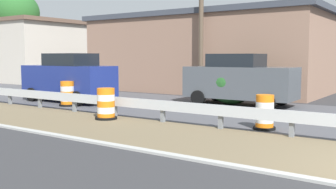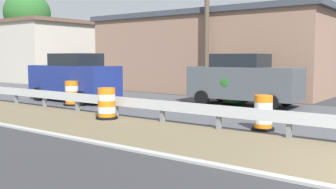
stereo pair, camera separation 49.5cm
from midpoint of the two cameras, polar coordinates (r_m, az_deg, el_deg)
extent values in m
cube|color=silver|center=(10.28, 21.74, -3.53)|extent=(0.08, 45.57, 0.32)
cube|color=slate|center=(10.66, 16.36, -4.13)|extent=(0.12, 0.12, 0.70)
cube|color=slate|center=(11.47, 6.48, -3.27)|extent=(0.12, 0.12, 0.70)
cube|color=slate|center=(12.57, -1.88, -2.47)|extent=(0.12, 0.12, 0.70)
cube|color=slate|center=(13.89, -8.77, -1.76)|extent=(0.12, 0.12, 0.70)
cube|color=slate|center=(15.38, -14.39, -1.16)|extent=(0.12, 0.12, 0.70)
cube|color=slate|center=(16.99, -18.98, -0.67)|extent=(0.12, 0.12, 0.70)
cube|color=slate|center=(18.69, -22.76, -0.26)|extent=(0.12, 0.12, 0.70)
cylinder|color=orange|center=(11.61, 12.69, -4.51)|extent=(0.51, 0.51, 0.20)
cylinder|color=white|center=(11.58, 12.71, -3.53)|extent=(0.51, 0.51, 0.20)
cylinder|color=orange|center=(11.55, 12.73, -2.54)|extent=(0.51, 0.51, 0.20)
cylinder|color=white|center=(11.52, 12.75, -1.54)|extent=(0.51, 0.51, 0.20)
cylinder|color=orange|center=(11.50, 12.78, -0.54)|extent=(0.51, 0.51, 0.20)
cylinder|color=black|center=(11.62, 12.68, -4.81)|extent=(0.64, 0.64, 0.08)
cylinder|color=orange|center=(13.38, -10.06, -3.12)|extent=(0.59, 0.59, 0.21)
cylinder|color=white|center=(13.35, -10.07, -2.23)|extent=(0.59, 0.59, 0.21)
cylinder|color=orange|center=(13.33, -10.09, -1.33)|extent=(0.59, 0.59, 0.21)
cylinder|color=white|center=(13.30, -10.10, -0.43)|extent=(0.59, 0.59, 0.21)
cylinder|color=orange|center=(13.28, -10.12, 0.47)|extent=(0.59, 0.59, 0.21)
cylinder|color=black|center=(13.39, -10.05, -3.39)|extent=(0.74, 0.74, 0.08)
cylinder|color=orange|center=(17.31, -15.23, -1.27)|extent=(0.57, 0.57, 0.21)
cylinder|color=white|center=(17.28, -15.24, -0.57)|extent=(0.57, 0.57, 0.21)
cylinder|color=orange|center=(17.26, -15.26, 0.13)|extent=(0.57, 0.57, 0.21)
cylinder|color=white|center=(17.25, -15.28, 0.83)|extent=(0.57, 0.57, 0.21)
cylinder|color=orange|center=(17.23, -15.30, 1.54)|extent=(0.57, 0.57, 0.21)
cylinder|color=black|center=(17.32, -15.22, -1.48)|extent=(0.72, 0.72, 0.08)
cube|color=navy|center=(18.77, -15.10, 2.01)|extent=(1.80, 4.79, 1.37)
cube|color=black|center=(18.59, -14.80, 4.95)|extent=(1.58, 2.22, 0.56)
cylinder|color=black|center=(19.57, -19.90, 0.00)|extent=(0.23, 0.64, 0.64)
cylinder|color=black|center=(20.57, -15.98, 0.37)|extent=(0.23, 0.64, 0.64)
cylinder|color=black|center=(17.08, -13.92, -0.60)|extent=(0.23, 0.64, 0.64)
cylinder|color=black|center=(18.22, -9.83, -0.14)|extent=(0.23, 0.64, 0.64)
cube|color=#4C5156|center=(17.12, 9.65, 1.76)|extent=(1.96, 4.74, 1.34)
cube|color=black|center=(17.16, 9.12, 4.95)|extent=(1.71, 2.20, 0.56)
cylinder|color=black|center=(17.49, 15.49, -0.50)|extent=(0.24, 0.65, 0.64)
cylinder|color=black|center=(15.76, 13.44, -1.09)|extent=(0.24, 0.65, 0.64)
cylinder|color=black|center=(18.67, 6.38, 0.04)|extent=(0.24, 0.65, 0.64)
cylinder|color=black|center=(17.05, 3.59, -0.46)|extent=(0.24, 0.65, 0.64)
cube|color=#93705B|center=(24.46, 5.42, 5.72)|extent=(7.14, 13.95, 4.36)
cube|color=#3D424C|center=(24.58, 5.47, 11.16)|extent=(7.43, 14.51, 0.30)
cube|color=beige|center=(38.15, -21.49, 5.62)|extent=(7.62, 13.01, 4.80)
cube|color=brown|center=(38.25, -21.62, 9.44)|extent=(7.92, 13.53, 0.30)
cylinder|color=brown|center=(20.21, 4.15, 11.68)|extent=(0.24, 0.24, 8.53)
ellipsoid|color=#286028|center=(17.47, 8.47, 1.96)|extent=(2.25, 2.25, 2.05)
cylinder|color=#4C3D2D|center=(35.74, -21.49, 5.21)|extent=(0.36, 0.36, 4.25)
ellipsoid|color=#286028|center=(35.93, -21.70, 11.08)|extent=(3.88, 3.88, 3.50)
camera|label=1|loc=(0.25, -91.10, -0.11)|focal=41.80mm
camera|label=2|loc=(0.25, 88.90, 0.11)|focal=41.80mm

